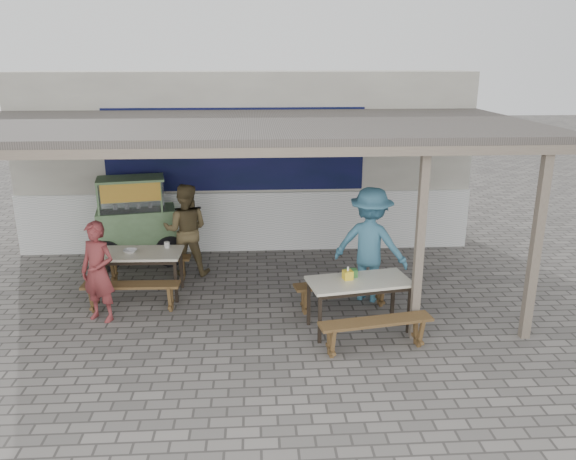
{
  "coord_description": "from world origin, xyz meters",
  "views": [
    {
      "loc": [
        0.17,
        -7.87,
        3.75
      ],
      "look_at": [
        0.7,
        0.9,
        1.05
      ],
      "focal_mm": 35.0,
      "sensor_mm": 36.0,
      "label": 1
    }
  ],
  "objects_px": {
    "bench_right_street": "(376,328)",
    "tissue_box": "(348,275)",
    "bench_right_wall": "(343,289)",
    "condiment_jar": "(167,245)",
    "vendor_cart": "(135,217)",
    "donation_box": "(351,273)",
    "patron_street_side": "(98,272)",
    "bench_left_street": "(131,291)",
    "table_right": "(359,285)",
    "condiment_bowl": "(130,251)",
    "table_left": "(138,257)",
    "bench_left_wall": "(148,263)",
    "patron_right_table": "(370,245)",
    "patron_wall_side": "(186,230)"
  },
  "relations": [
    {
      "from": "patron_street_side",
      "to": "donation_box",
      "type": "height_order",
      "value": "patron_street_side"
    },
    {
      "from": "patron_right_table",
      "to": "condiment_bowl",
      "type": "xyz_separation_m",
      "value": [
        -3.83,
        0.34,
        -0.15
      ]
    },
    {
      "from": "table_left",
      "to": "condiment_bowl",
      "type": "relative_size",
      "value": 6.71
    },
    {
      "from": "table_left",
      "to": "tissue_box",
      "type": "distance_m",
      "value": 3.47
    },
    {
      "from": "bench_left_street",
      "to": "bench_right_wall",
      "type": "distance_m",
      "value": 3.25
    },
    {
      "from": "tissue_box",
      "to": "condiment_jar",
      "type": "distance_m",
      "value": 3.16
    },
    {
      "from": "table_left",
      "to": "condiment_bowl",
      "type": "height_order",
      "value": "condiment_bowl"
    },
    {
      "from": "vendor_cart",
      "to": "condiment_jar",
      "type": "relative_size",
      "value": 19.85
    },
    {
      "from": "bench_right_street",
      "to": "tissue_box",
      "type": "bearing_deg",
      "value": 101.19
    },
    {
      "from": "tissue_box",
      "to": "bench_left_wall",
      "type": "bearing_deg",
      "value": 148.41
    },
    {
      "from": "vendor_cart",
      "to": "bench_left_wall",
      "type": "bearing_deg",
      "value": -80.43
    },
    {
      "from": "condiment_bowl",
      "to": "table_left",
      "type": "bearing_deg",
      "value": 5.51
    },
    {
      "from": "table_right",
      "to": "donation_box",
      "type": "height_order",
      "value": "donation_box"
    },
    {
      "from": "bench_right_wall",
      "to": "table_right",
      "type": "bearing_deg",
      "value": -90.0
    },
    {
      "from": "vendor_cart",
      "to": "condiment_bowl",
      "type": "relative_size",
      "value": 9.5
    },
    {
      "from": "bench_left_street",
      "to": "tissue_box",
      "type": "relative_size",
      "value": 11.64
    },
    {
      "from": "bench_right_wall",
      "to": "vendor_cart",
      "type": "distance_m",
      "value": 4.3
    },
    {
      "from": "bench_left_street",
      "to": "tissue_box",
      "type": "distance_m",
      "value": 3.33
    },
    {
      "from": "patron_right_table",
      "to": "tissue_box",
      "type": "relative_size",
      "value": 14.44
    },
    {
      "from": "bench_left_wall",
      "to": "tissue_box",
      "type": "bearing_deg",
      "value": -29.97
    },
    {
      "from": "patron_street_side",
      "to": "donation_box",
      "type": "distance_m",
      "value": 3.68
    },
    {
      "from": "patron_wall_side",
      "to": "table_right",
      "type": "bearing_deg",
      "value": 141.45
    },
    {
      "from": "table_right",
      "to": "patron_street_side",
      "type": "distance_m",
      "value": 3.79
    },
    {
      "from": "bench_left_wall",
      "to": "patron_right_table",
      "type": "xyz_separation_m",
      "value": [
        3.69,
        -0.96,
        0.58
      ]
    },
    {
      "from": "bench_left_street",
      "to": "vendor_cart",
      "type": "xyz_separation_m",
      "value": [
        -0.33,
        2.19,
        0.56
      ]
    },
    {
      "from": "donation_box",
      "to": "bench_left_wall",
      "type": "bearing_deg",
      "value": 150.1
    },
    {
      "from": "patron_right_table",
      "to": "patron_wall_side",
      "type": "bearing_deg",
      "value": 4.22
    },
    {
      "from": "condiment_bowl",
      "to": "table_right",
      "type": "bearing_deg",
      "value": -21.78
    },
    {
      "from": "condiment_bowl",
      "to": "patron_wall_side",
      "type": "bearing_deg",
      "value": 50.38
    },
    {
      "from": "vendor_cart",
      "to": "donation_box",
      "type": "bearing_deg",
      "value": -48.92
    },
    {
      "from": "bench_left_wall",
      "to": "patron_wall_side",
      "type": "distance_m",
      "value": 0.88
    },
    {
      "from": "bench_left_wall",
      "to": "tissue_box",
      "type": "distance_m",
      "value": 3.76
    },
    {
      "from": "vendor_cart",
      "to": "donation_box",
      "type": "height_order",
      "value": "vendor_cart"
    },
    {
      "from": "bench_right_wall",
      "to": "condiment_jar",
      "type": "distance_m",
      "value": 2.99
    },
    {
      "from": "bench_left_wall",
      "to": "table_right",
      "type": "xyz_separation_m",
      "value": [
        3.33,
        -2.0,
        0.33
      ]
    },
    {
      "from": "bench_right_wall",
      "to": "donation_box",
      "type": "relative_size",
      "value": 9.29
    },
    {
      "from": "patron_street_side",
      "to": "bench_right_wall",
      "type": "bearing_deg",
      "value": 25.45
    },
    {
      "from": "bench_left_street",
      "to": "tissue_box",
      "type": "xyz_separation_m",
      "value": [
        3.21,
        -0.74,
        0.48
      ]
    },
    {
      "from": "bench_right_street",
      "to": "donation_box",
      "type": "relative_size",
      "value": 9.29
    },
    {
      "from": "donation_box",
      "to": "table_left",
      "type": "bearing_deg",
      "value": 158.88
    },
    {
      "from": "table_right",
      "to": "condiment_bowl",
      "type": "height_order",
      "value": "condiment_bowl"
    },
    {
      "from": "patron_wall_side",
      "to": "bench_left_street",
      "type": "bearing_deg",
      "value": 68.58
    },
    {
      "from": "bench_left_street",
      "to": "bench_right_wall",
      "type": "xyz_separation_m",
      "value": [
        3.25,
        -0.14,
        0.0
      ]
    },
    {
      "from": "bench_right_street",
      "to": "donation_box",
      "type": "height_order",
      "value": "donation_box"
    },
    {
      "from": "table_left",
      "to": "condiment_jar",
      "type": "xyz_separation_m",
      "value": [
        0.43,
        0.21,
        0.13
      ]
    },
    {
      "from": "bench_right_wall",
      "to": "condiment_jar",
      "type": "xyz_separation_m",
      "value": [
        -2.8,
        0.95,
        0.46
      ]
    },
    {
      "from": "bench_right_wall",
      "to": "vendor_cart",
      "type": "bearing_deg",
      "value": 137.06
    },
    {
      "from": "patron_right_table",
      "to": "vendor_cart",
      "type": "bearing_deg",
      "value": 1.57
    },
    {
      "from": "vendor_cart",
      "to": "patron_street_side",
      "type": "relative_size",
      "value": 1.3
    },
    {
      "from": "bench_right_wall",
      "to": "bench_left_street",
      "type": "bearing_deg",
      "value": 167.72
    }
  ]
}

